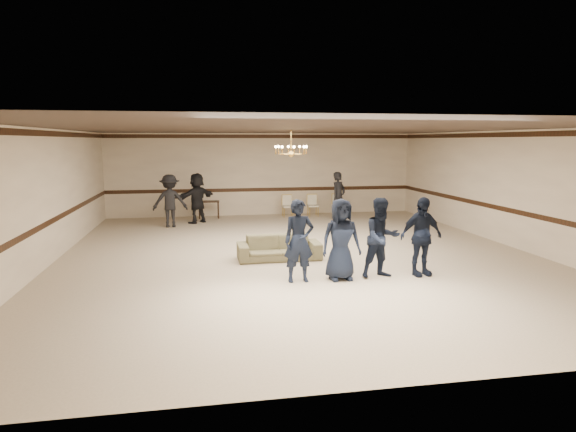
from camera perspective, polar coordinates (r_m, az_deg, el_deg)
name	(u,v)px	position (r m, az deg, el deg)	size (l,w,h in m)	color
room	(298,193)	(12.43, 1.20, 2.73)	(12.01, 14.01, 3.21)	#C1AF94
chair_rail	(263,190)	(19.35, -2.90, 3.10)	(12.00, 0.02, 0.14)	black
crown_molding	(263,136)	(19.26, -2.95, 9.27)	(12.00, 0.02, 0.14)	black
chandelier	(291,142)	(13.34, 0.36, 8.63)	(0.94, 0.94, 0.89)	gold
boy_a	(299,241)	(10.09, 1.29, -2.94)	(0.63, 0.41, 1.72)	black
boy_b	(341,239)	(10.31, 6.20, -2.74)	(0.84, 0.55, 1.72)	black
boy_c	(382,238)	(10.59, 10.88, -2.53)	(0.84, 0.65, 1.72)	black
boy_d	(421,237)	(10.95, 15.28, -2.32)	(1.01, 0.42, 1.72)	black
settee	(279,248)	(12.09, -1.04, -3.70)	(2.04, 0.80, 0.60)	brown
adult_left	(170,201)	(17.00, -13.62, 1.72)	(1.16, 0.66, 1.79)	black
adult_mid	(197,198)	(17.66, -10.57, 2.08)	(1.66, 0.53, 1.79)	black
adult_right	(339,196)	(17.97, 5.92, 2.29)	(0.65, 0.43, 1.79)	black
banquet_chair_left	(288,206)	(18.79, -0.03, 1.16)	(0.40, 0.40, 0.84)	beige
banquet_chair_mid	(313,206)	(18.99, 2.94, 1.22)	(0.40, 0.40, 0.84)	beige
banquet_chair_right	(338,205)	(19.24, 5.84, 1.29)	(0.40, 0.40, 0.84)	beige
console_table	(209,210)	(18.71, -9.22, 0.75)	(0.79, 0.33, 0.67)	black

